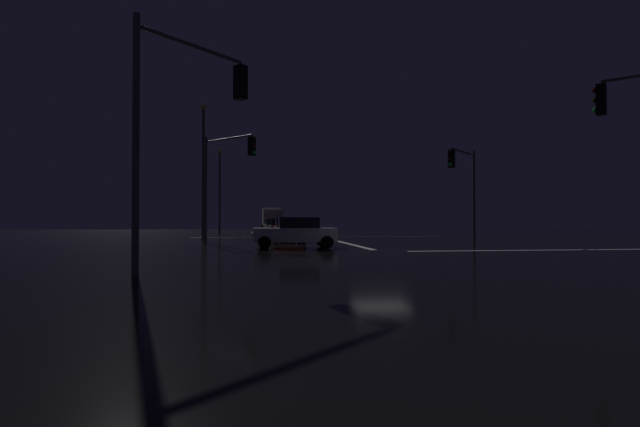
{
  "coord_description": "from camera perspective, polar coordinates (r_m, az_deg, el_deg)",
  "views": [
    {
      "loc": [
        -5.61,
        -21.05,
        1.39
      ],
      "look_at": [
        -1.15,
        11.77,
        1.9
      ],
      "focal_mm": 26.9,
      "sensor_mm": 36.0,
      "label": 1
    }
  ],
  "objects": [
    {
      "name": "ground",
      "position": [
        21.83,
        7.2,
        -4.65
      ],
      "size": [
        120.0,
        120.0,
        0.1
      ],
      "primitive_type": "cube",
      "color": "black"
    },
    {
      "name": "stop_line_north",
      "position": [
        29.79,
        3.14,
        -3.54
      ],
      "size": [
        0.35,
        13.99,
        0.01
      ],
      "color": "white",
      "rests_on": "ground"
    },
    {
      "name": "centre_line_ns",
      "position": [
        41.23,
        0.09,
        -2.8
      ],
      "size": [
        22.0,
        0.15,
        0.01
      ],
      "color": "yellow",
      "rests_on": "ground"
    },
    {
      "name": "crosswalk_bar_east",
      "position": [
        25.25,
        25.7,
        -3.94
      ],
      "size": [
        13.99,
        0.4,
        0.01
      ],
      "color": "white",
      "rests_on": "ground"
    },
    {
      "name": "sedan_red",
      "position": [
        31.93,
        -3.83,
        -1.93
      ],
      "size": [
        2.02,
        4.33,
        1.57
      ],
      "color": "maroon",
      "rests_on": "ground"
    },
    {
      "name": "sedan_gray",
      "position": [
        38.46,
        -4.68,
        -1.75
      ],
      "size": [
        2.02,
        4.33,
        1.57
      ],
      "color": "slate",
      "rests_on": "ground"
    },
    {
      "name": "sedan_silver",
      "position": [
        43.99,
        -5.38,
        -1.64
      ],
      "size": [
        2.02,
        4.33,
        1.57
      ],
      "color": "#B7B7BC",
      "rests_on": "ground"
    },
    {
      "name": "sedan_green",
      "position": [
        50.06,
        -5.6,
        -1.55
      ],
      "size": [
        2.02,
        4.33,
        1.57
      ],
      "color": "#14512D",
      "rests_on": "ground"
    },
    {
      "name": "sedan_orange",
      "position": [
        55.88,
        -5.79,
        -1.48
      ],
      "size": [
        2.02,
        4.33,
        1.57
      ],
      "color": "#C66014",
      "rests_on": "ground"
    },
    {
      "name": "box_truck",
      "position": [
        63.31,
        -5.72,
        -0.58
      ],
      "size": [
        2.68,
        8.28,
        3.08
      ],
      "color": "beige",
      "rests_on": "ground"
    },
    {
      "name": "sedan_white_crossing",
      "position": [
        24.64,
        -2.95,
        -2.24
      ],
      "size": [
        4.33,
        2.02,
        1.57
      ],
      "color": "silver",
      "rests_on": "ground"
    },
    {
      "name": "traffic_signal_sw",
      "position": [
        14.0,
        -15.78,
        12.03
      ],
      "size": [
        2.83,
        2.83,
        6.6
      ],
      "color": "#4C4C51",
      "rests_on": "ground"
    },
    {
      "name": "traffic_signal_ne",
      "position": [
        31.41,
        16.83,
        4.15
      ],
      "size": [
        2.99,
        2.99,
        5.98
      ],
      "color": "#4C4C51",
      "rests_on": "ground"
    },
    {
      "name": "traffic_signal_nw",
      "position": [
        28.67,
        -11.33,
        5.26
      ],
      "size": [
        3.1,
        3.1,
        6.47
      ],
      "color": "#4C4C51",
      "rests_on": "ground"
    },
    {
      "name": "streetlamp_left_near",
      "position": [
        35.26,
        -13.72,
        5.94
      ],
      "size": [
        0.44,
        0.44,
        9.72
      ],
      "color": "#424247",
      "rests_on": "ground"
    },
    {
      "name": "streetlamp_left_far",
      "position": [
        51.09,
        -11.85,
        3.31
      ],
      "size": [
        0.44,
        0.44,
        8.84
      ],
      "color": "#424247",
      "rests_on": "ground"
    }
  ]
}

